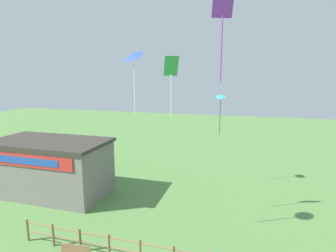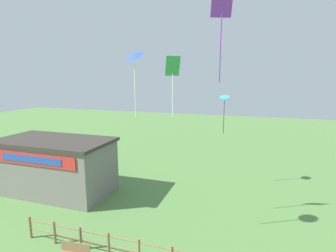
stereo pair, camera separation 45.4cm
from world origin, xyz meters
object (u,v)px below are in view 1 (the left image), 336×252
Objects in this scene: seaside_building at (51,167)px; kite_cyan_delta at (221,100)px; kite_green_diamond at (171,73)px; kite_blue_delta at (134,59)px; kite_purple_streamer at (223,14)px.

kite_cyan_delta is (12.36, 5.40, 5.07)m from seaside_building.
kite_green_diamond is 1.12× the size of kite_cyan_delta.
seaside_building is 14.40m from kite_cyan_delta.
kite_blue_delta is at bearing -111.56° from kite_cyan_delta.
seaside_building is 2.65× the size of kite_blue_delta.
kite_green_diamond is 7.19m from kite_cyan_delta.
kite_green_diamond is 0.93× the size of kite_purple_streamer.
kite_purple_streamer is at bearing -85.49° from kite_cyan_delta.
seaside_building is at bearing 173.71° from kite_green_diamond.
seaside_building is 12.28m from kite_green_diamond.
kite_purple_streamer is (13.14, -4.55, 9.35)m from seaside_building.
kite_purple_streamer reaches higher than kite_green_diamond.
kite_green_diamond is 2.92m from kite_blue_delta.
kite_purple_streamer is at bearing -19.11° from seaside_building.
kite_cyan_delta reaches higher than seaside_building.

